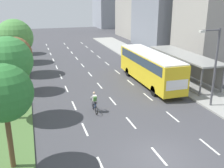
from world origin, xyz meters
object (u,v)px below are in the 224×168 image
object	(u,v)px
median_tree_farthest	(16,31)
median_tree_third	(15,54)
bus	(150,65)
median_tree_nearest	(4,93)
streetlight	(214,63)
median_tree_fourth	(15,38)
median_tree_second	(8,61)
bus_shelter	(185,64)
median_tree_fifth	(15,35)
cyclist	(95,103)

from	to	relation	value
median_tree_farthest	median_tree_third	bearing A→B (deg)	-88.63
bus	median_tree_nearest	distance (m)	17.72
median_tree_farthest	streetlight	xyz separation A→B (m)	(15.95, -27.94, 0.20)
streetlight	median_tree_fourth	bearing A→B (deg)	135.96
median_tree_second	bus	bearing A→B (deg)	20.18
bus_shelter	median_tree_fifth	xyz separation A→B (m)	(-17.95, 14.24, 2.08)
median_tree_second	median_tree_fourth	bearing A→B (deg)	89.89
cyclist	median_tree_fifth	world-z (taller)	median_tree_fifth
median_tree_third	median_tree_farthest	size ratio (longest dim) A/B	1.01
bus	streetlight	size ratio (longest dim) A/B	1.74
median_tree_farthest	bus	bearing A→B (deg)	-56.22
bus_shelter	cyclist	bearing A→B (deg)	-155.16
median_tree_fourth	median_tree_fifth	xyz separation A→B (m)	(-0.17, 6.39, -0.52)
bus	cyclist	bearing A→B (deg)	-143.65
median_tree_second	median_tree_farthest	world-z (taller)	median_tree_second
median_tree_second	median_tree_fourth	world-z (taller)	median_tree_fourth
median_tree_second	median_tree_fourth	distance (m)	12.79
cyclist	bus_shelter	bearing A→B (deg)	24.84
median_tree_second	median_tree_fifth	xyz separation A→B (m)	(-0.15, 19.18, -0.63)
cyclist	bus	bearing A→B (deg)	36.35
bus_shelter	streetlight	world-z (taller)	streetlight
median_tree_farthest	streetlight	world-z (taller)	streetlight
cyclist	median_tree_fourth	bearing A→B (deg)	114.92
bus	median_tree_second	distance (m)	14.62
bus	median_tree_fifth	distance (m)	19.81
median_tree_second	streetlight	size ratio (longest dim) A/B	0.96
median_tree_nearest	median_tree_farthest	distance (m)	31.98
cyclist	median_tree_nearest	bearing A→B (deg)	-135.47
median_tree_fifth	bus	bearing A→B (deg)	-46.12
cyclist	streetlight	xyz separation A→B (m)	(9.52, -1.92, 3.10)
bus_shelter	median_tree_third	distance (m)	17.77
bus	median_tree_fourth	size ratio (longest dim) A/B	1.75
bus	streetlight	world-z (taller)	streetlight
median_tree_fourth	median_tree_farthest	size ratio (longest dim) A/B	1.22
median_tree_farthest	streetlight	size ratio (longest dim) A/B	0.81
median_tree_fourth	median_tree_farthest	world-z (taller)	median_tree_fourth
cyclist	streetlight	size ratio (longest dim) A/B	0.28
median_tree_farthest	median_tree_fifth	bearing A→B (deg)	-88.94
median_tree_second	streetlight	world-z (taller)	streetlight
bus	median_tree_fifth	size ratio (longest dim) A/B	1.94
median_tree_third	streetlight	bearing A→B (deg)	-29.46
bus_shelter	cyclist	world-z (taller)	bus_shelter
median_tree_farthest	cyclist	bearing A→B (deg)	-76.11
median_tree_second	median_tree_fifth	bearing A→B (deg)	90.44
bus_shelter	median_tree_farthest	world-z (taller)	median_tree_farthest
median_tree_third	median_tree_farthest	world-z (taller)	median_tree_third
bus	median_tree_third	size ratio (longest dim) A/B	2.12
median_tree_nearest	median_tree_third	size ratio (longest dim) A/B	1.08
median_tree_fifth	median_tree_farthest	xyz separation A→B (m)	(-0.12, 6.39, -0.26)
bus	bus_shelter	bearing A→B (deg)	-0.36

